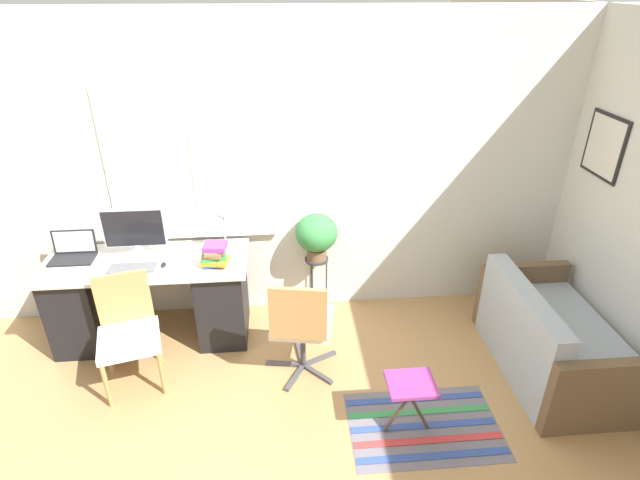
% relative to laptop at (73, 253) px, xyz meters
% --- Properties ---
extents(ground_plane, '(14.00, 14.00, 0.00)m').
position_rel_laptop_xyz_m(ground_plane, '(1.37, -0.43, -0.83)').
color(ground_plane, tan).
extents(wall_back_with_window, '(9.00, 0.12, 2.70)m').
position_rel_laptop_xyz_m(wall_back_with_window, '(1.35, 0.32, 0.52)').
color(wall_back_with_window, silver).
rests_on(wall_back_with_window, ground_plane).
extents(wall_right_with_picture, '(0.08, 9.00, 2.70)m').
position_rel_laptop_xyz_m(wall_right_with_picture, '(4.39, -0.43, 0.52)').
color(wall_right_with_picture, silver).
rests_on(wall_right_with_picture, ground_plane).
extents(desk, '(1.69, 0.67, 0.78)m').
position_rel_laptop_xyz_m(desk, '(0.60, -0.10, -0.42)').
color(desk, beige).
rests_on(desk, ground_plane).
extents(laptop, '(0.35, 0.23, 0.23)m').
position_rel_laptop_xyz_m(laptop, '(0.00, 0.00, 0.00)').
color(laptop, black).
rests_on(laptop, desk).
extents(monitor, '(0.51, 0.17, 0.42)m').
position_rel_laptop_xyz_m(monitor, '(0.53, 0.02, 0.17)').
color(monitor, silver).
rests_on(monitor, desk).
extents(keyboard, '(0.37, 0.15, 0.02)m').
position_rel_laptop_xyz_m(keyboard, '(0.53, -0.22, -0.04)').
color(keyboard, slate).
rests_on(keyboard, desk).
extents(mouse, '(0.04, 0.07, 0.03)m').
position_rel_laptop_xyz_m(mouse, '(0.78, -0.20, -0.03)').
color(mouse, black).
rests_on(mouse, desk).
extents(desk_lamp, '(0.12, 0.12, 0.40)m').
position_rel_laptop_xyz_m(desk_lamp, '(1.27, -0.01, 0.24)').
color(desk_lamp, '#ADADB2').
rests_on(desk_lamp, desk).
extents(book_stack, '(0.23, 0.20, 0.19)m').
position_rel_laptop_xyz_m(book_stack, '(1.20, -0.23, 0.05)').
color(book_stack, '#2851B2').
rests_on(book_stack, desk).
extents(desk_chair_wooden, '(0.54, 0.55, 0.89)m').
position_rel_laptop_xyz_m(desk_chair_wooden, '(0.54, -0.62, -0.36)').
color(desk_chair_wooden, '#B2844C').
rests_on(desk_chair_wooden, ground_plane).
extents(office_chair_swivel, '(0.60, 0.60, 0.93)m').
position_rel_laptop_xyz_m(office_chair_swivel, '(1.87, -0.70, -0.33)').
color(office_chair_swivel, '#47474C').
rests_on(office_chair_swivel, ground_plane).
extents(couch_loveseat, '(0.79, 1.37, 0.77)m').
position_rel_laptop_xyz_m(couch_loveseat, '(3.87, -0.81, -0.55)').
color(couch_loveseat, '#9EA8B2').
rests_on(couch_loveseat, ground_plane).
extents(plant_stand, '(0.22, 0.22, 0.58)m').
position_rel_laptop_xyz_m(plant_stand, '(2.06, 0.17, -0.34)').
color(plant_stand, '#333338').
rests_on(plant_stand, ground_plane).
extents(potted_plant, '(0.38, 0.38, 0.44)m').
position_rel_laptop_xyz_m(potted_plant, '(2.06, 0.17, -0.00)').
color(potted_plant, brown).
rests_on(potted_plant, plant_stand).
extents(floor_rug_striped, '(1.08, 0.71, 0.01)m').
position_rel_laptop_xyz_m(floor_rug_striped, '(2.72, -1.33, -0.83)').
color(floor_rug_striped, slate).
rests_on(floor_rug_striped, ground_plane).
extents(folding_stool, '(0.34, 0.28, 0.46)m').
position_rel_laptop_xyz_m(folding_stool, '(2.58, -1.34, -0.43)').
color(folding_stool, '#93337A').
rests_on(folding_stool, ground_plane).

